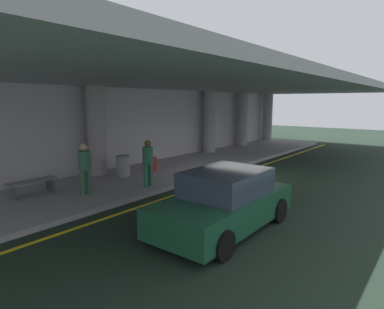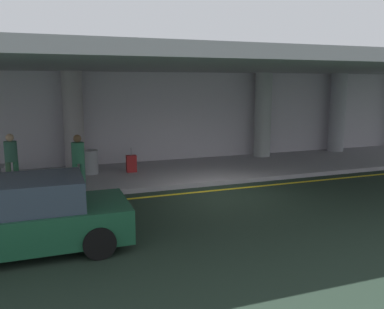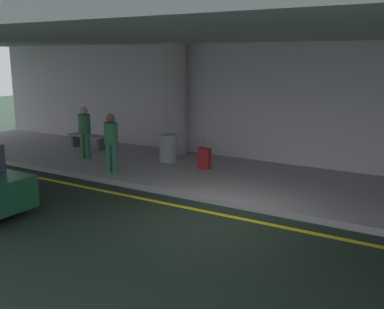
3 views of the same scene
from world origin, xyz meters
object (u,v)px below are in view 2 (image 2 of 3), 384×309
support_column_left_mid (263,115)px  trash_bin_steel (90,162)px  suitcase_upright_primary (131,164)px  person_waiting_for_ride (78,158)px  support_column_far_left (74,121)px  car_dark_green (26,217)px  support_column_center (337,113)px  traveler_with_luggage (11,157)px

support_column_left_mid → trash_bin_steel: 7.76m
suitcase_upright_primary → trash_bin_steel: suitcase_upright_primary is taller
support_column_left_mid → person_waiting_for_ride: size_ratio=2.17×
support_column_far_left → suitcase_upright_primary: size_ratio=4.06×
support_column_left_mid → car_dark_green: 11.89m
support_column_center → suitcase_upright_primary: 10.32m
support_column_far_left → traveler_with_luggage: (-2.03, -2.16, -0.86)m
support_column_left_mid → suitcase_upright_primary: bearing=-168.1°
support_column_far_left → car_dark_green: support_column_far_left is taller
person_waiting_for_ride → car_dark_green: bearing=-179.9°
support_column_center → trash_bin_steel: size_ratio=4.29×
support_column_far_left → trash_bin_steel: size_ratio=4.29×
support_column_far_left → suitcase_upright_primary: 2.73m
person_waiting_for_ride → suitcase_upright_primary: size_ratio=1.87×
suitcase_upright_primary → support_column_far_left: bearing=143.0°
suitcase_upright_primary → trash_bin_steel: size_ratio=1.06×
support_column_far_left → trash_bin_steel: (0.44, -1.07, -1.40)m
support_column_center → suitcase_upright_primary: bearing=-172.7°
suitcase_upright_primary → support_column_left_mid: bearing=9.6°
support_column_center → car_dark_green: size_ratio=0.89×
support_column_far_left → person_waiting_for_ride: size_ratio=2.17×
car_dark_green → support_column_far_left: bearing=78.7°
person_waiting_for_ride → trash_bin_steel: person_waiting_for_ride is taller
support_column_far_left → suitcase_upright_primary: bearing=-34.6°
suitcase_upright_primary → trash_bin_steel: 1.45m
support_column_left_mid → car_dark_green: (-9.41, -7.16, -1.26)m
traveler_with_luggage → suitcase_upright_primary: bearing=-68.5°
trash_bin_steel → support_column_center: bearing=5.3°
support_column_far_left → support_column_center: size_ratio=1.00×
support_column_center → traveler_with_luggage: support_column_center is taller
traveler_with_luggage → trash_bin_steel: traveler_with_luggage is taller
car_dark_green → person_waiting_for_ride: 4.29m
support_column_left_mid → suitcase_upright_primary: (-6.13, -1.29, -1.51)m
support_column_left_mid → trash_bin_steel: (-7.56, -1.07, -1.40)m
support_column_center → traveler_with_luggage: (-14.03, -2.16, -0.86)m
suitcase_upright_primary → traveler_with_luggage: bearing=-169.8°
trash_bin_steel → traveler_with_luggage: bearing=-156.2°
traveler_with_luggage → trash_bin_steel: 2.75m
car_dark_green → support_column_left_mid: bearing=37.1°
traveler_with_luggage → person_waiting_for_ride: bearing=-106.7°
traveler_with_luggage → support_column_far_left: bearing=-34.2°
traveler_with_luggage → trash_bin_steel: size_ratio=1.98×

